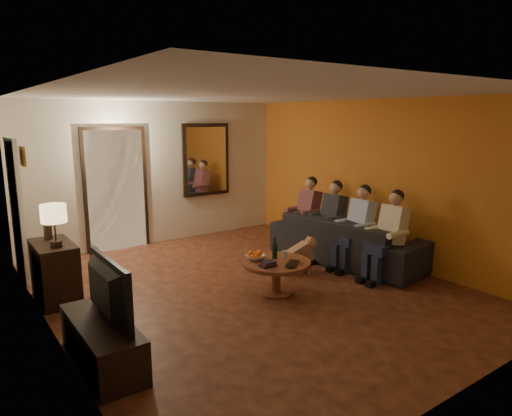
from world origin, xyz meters
TOP-DOWN VIEW (x-y plane):
  - floor at (0.00, 0.00)m, footprint 5.00×6.00m
  - ceiling at (0.00, 0.00)m, footprint 5.00×6.00m
  - back_wall at (0.00, 3.00)m, footprint 5.00×0.02m
  - front_wall at (0.00, -3.00)m, footprint 5.00×0.02m
  - left_wall at (-2.50, 0.00)m, footprint 0.02×6.00m
  - right_wall at (2.50, 0.00)m, footprint 0.02×6.00m
  - orange_accent at (2.49, 0.00)m, footprint 0.01×6.00m
  - kitchen_doorway at (-0.80, 2.98)m, footprint 1.00×0.06m
  - door_trim at (-0.80, 2.97)m, footprint 1.12×0.04m
  - fridge_glimpse at (-0.55, 2.98)m, footprint 0.45×0.03m
  - mirror_frame at (1.00, 2.96)m, footprint 1.00×0.05m
  - mirror_glass at (1.00, 2.93)m, footprint 0.86×0.02m
  - white_door at (-2.46, 2.30)m, footprint 0.06×0.85m
  - framed_art at (-2.47, 1.30)m, footprint 0.03×0.28m
  - art_canvas at (-2.46, 1.30)m, footprint 0.01×0.22m
  - dresser at (-2.25, 1.14)m, footprint 0.45×0.85m
  - table_lamp at (-2.25, 0.92)m, footprint 0.30×0.30m
  - flower_vase at (-2.25, 1.36)m, footprint 0.14×0.14m
  - tv_stand at (-2.25, -0.77)m, footprint 0.45×1.29m
  - tv at (-2.25, -0.77)m, footprint 1.05×0.14m
  - sofa at (1.97, 0.09)m, footprint 2.68×1.34m
  - person_a at (1.87, -0.81)m, footprint 0.60×0.40m
  - person_b at (1.87, -0.21)m, footprint 0.60×0.40m
  - person_c at (1.87, 0.39)m, footprint 0.60×0.40m
  - person_d at (1.87, 0.99)m, footprint 0.60×0.40m
  - dog at (0.95, 0.13)m, footprint 0.60×0.35m
  - coffee_table at (0.18, -0.33)m, footprint 1.06×1.06m
  - bowl at (-0.00, -0.11)m, footprint 0.26×0.26m
  - oranges at (-0.00, -0.11)m, footprint 0.20×0.20m
  - wine_bottle at (0.23, -0.23)m, footprint 0.07×0.07m
  - wine_glass at (0.36, -0.28)m, footprint 0.06×0.06m
  - book_stack at (-0.04, -0.43)m, footprint 0.20×0.15m
  - laptop at (0.28, -0.61)m, footprint 0.39×0.37m

SIDE VIEW (x-z plane):
  - floor at x=0.00m, z-range -0.01..0.01m
  - tv_stand at x=-2.25m, z-range 0.00..0.43m
  - coffee_table at x=0.18m, z-range 0.00..0.45m
  - dog at x=0.95m, z-range 0.00..0.56m
  - sofa at x=1.97m, z-range 0.00..0.75m
  - dresser at x=-2.25m, z-range 0.00..0.76m
  - laptop at x=0.28m, z-range 0.45..0.48m
  - bowl at x=0.00m, z-range 0.45..0.51m
  - book_stack at x=-0.04m, z-range 0.45..0.52m
  - wine_glass at x=0.36m, z-range 0.45..0.55m
  - oranges at x=0.00m, z-range 0.51..0.59m
  - person_a at x=1.87m, z-range 0.00..1.20m
  - person_b at x=1.87m, z-range 0.00..1.20m
  - person_c at x=1.87m, z-range 0.00..1.20m
  - person_d at x=1.87m, z-range 0.00..1.20m
  - wine_bottle at x=0.23m, z-range 0.45..0.76m
  - tv at x=-2.25m, z-range 0.43..1.03m
  - fridge_glimpse at x=-0.55m, z-range 0.05..1.75m
  - flower_vase at x=-2.25m, z-range 0.76..1.20m
  - white_door at x=-2.46m, z-range 0.00..2.04m
  - table_lamp at x=-2.25m, z-range 0.76..1.30m
  - kitchen_doorway at x=-0.80m, z-range 0.00..2.10m
  - door_trim at x=-0.80m, z-range -0.06..2.16m
  - back_wall at x=0.00m, z-range 0.00..2.60m
  - front_wall at x=0.00m, z-range 0.00..2.60m
  - left_wall at x=-2.50m, z-range 0.00..2.60m
  - right_wall at x=2.50m, z-range 0.00..2.60m
  - orange_accent at x=2.49m, z-range 0.00..2.60m
  - mirror_frame at x=1.00m, z-range 0.80..2.20m
  - mirror_glass at x=1.00m, z-range 0.87..2.13m
  - framed_art at x=-2.47m, z-range 1.73..1.97m
  - art_canvas at x=-2.46m, z-range 1.76..1.94m
  - ceiling at x=0.00m, z-range 2.60..2.60m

